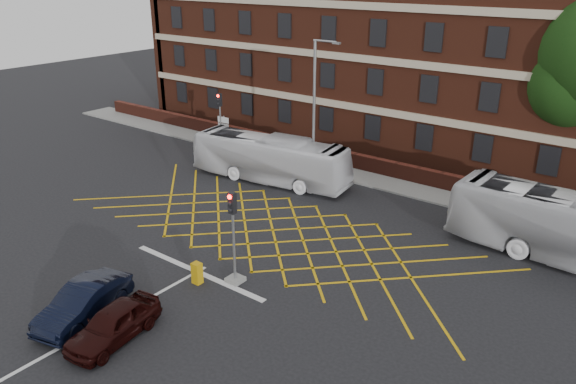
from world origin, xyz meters
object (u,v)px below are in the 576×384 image
Objects in this scene: traffic_light_near at (234,246)px; direction_signs at (224,126)px; traffic_light_far at (221,127)px; car_navy at (84,302)px; bus_left at (270,159)px; car_maroon at (113,324)px; utility_cabinet at (197,273)px; street_lamp at (314,135)px.

traffic_light_near is 21.03m from direction_signs.
car_navy is at bearing -60.18° from traffic_light_far.
bus_left is at bearing -27.25° from direction_signs.
bus_left is at bearing 88.77° from car_navy.
traffic_light_near reaches higher than car_maroon.
bus_left is 13.09m from utility_cabinet.
street_lamp is 14.23m from utility_cabinet.
car_maroon is at bearing -78.43° from street_lamp.
car_maroon is (2.08, -0.13, -0.04)m from car_navy.
direction_signs is (-14.05, 20.70, 0.70)m from car_maroon.
traffic_light_near is at bearing -70.07° from street_lamp.
traffic_light_far is 4.33× the size of utility_cabinet.
direction_signs reaches higher than car_maroon.
car_navy reaches higher than utility_cabinet.
bus_left reaches higher than car_maroon.
traffic_light_far is at bearing -54.20° from direction_signs.
bus_left is at bearing -22.37° from traffic_light_far.
traffic_light_near is 0.48× the size of street_lamp.
bus_left is 10.86× the size of utility_cabinet.
street_lamp is (9.45, -1.22, 1.32)m from traffic_light_far.
traffic_light_far reaches higher than bus_left.
car_maroon is at bearing -84.41° from utility_cabinet.
utility_cabinet is (13.59, -16.00, -0.89)m from direction_signs.
traffic_light_far reaches higher than car_maroon.
direction_signs is at bearing 115.91° from car_maroon.
car_maroon is 5.96m from traffic_light_near.
traffic_light_far is 9.62m from street_lamp.
bus_left is at bearing 122.16° from traffic_light_near.
car_navy is at bearing -174.11° from bus_left.
bus_left reaches higher than utility_cabinet.
bus_left is 2.45× the size of car_navy.
car_navy is 1.99× the size of direction_signs.
street_lamp is at bearing 103.59° from utility_cabinet.
traffic_light_far reaches higher than utility_cabinet.
traffic_light_near is at bearing 41.50° from utility_cabinet.
street_lamp is 9.08× the size of utility_cabinet.
traffic_light_near reaches higher than bus_left.
utility_cabinet is at bearing -76.41° from street_lamp.
car_navy is 1.10× the size of car_maroon.
street_lamp is at bearing -13.14° from direction_signs.
traffic_light_far is (-13.98, 13.71, 0.00)m from traffic_light_near.
utility_cabinet is (5.51, -11.84, -1.00)m from bus_left.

